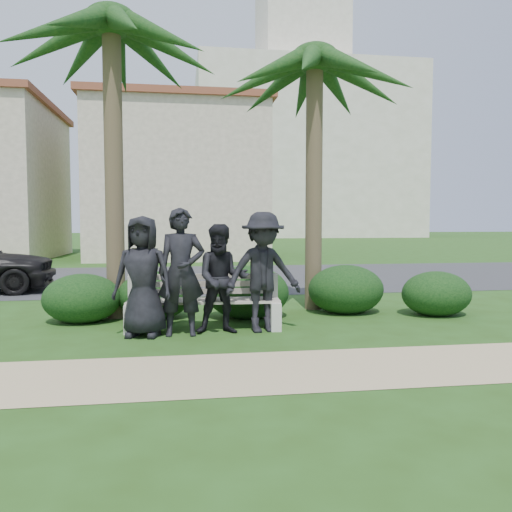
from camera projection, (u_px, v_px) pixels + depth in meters
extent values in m
plane|color=#264614|center=(242.00, 336.00, 7.40)|extent=(160.00, 160.00, 0.00)
cube|color=tan|center=(261.00, 371.00, 5.63)|extent=(30.00, 1.60, 0.01)
cube|color=#2D2D30|center=(211.00, 277.00, 15.30)|extent=(160.00, 8.00, 0.01)
cube|color=#B8AA8A|center=(179.00, 186.00, 24.79)|extent=(8.00, 8.00, 7.00)
cube|color=brown|center=(178.00, 112.00, 24.55)|extent=(8.40, 8.40, 0.30)
cube|color=beige|center=(300.00, 157.00, 63.07)|extent=(26.00, 18.00, 20.00)
cube|color=beige|center=(301.00, 27.00, 62.01)|extent=(10.00, 10.00, 12.00)
cube|color=gray|center=(204.00, 302.00, 7.78)|extent=(2.41, 0.67, 0.04)
cube|color=gray|center=(203.00, 284.00, 8.00)|extent=(2.38, 0.17, 0.28)
cube|color=beige|center=(131.00, 318.00, 7.63)|extent=(0.19, 0.55, 0.44)
cube|color=beige|center=(274.00, 314.00, 7.96)|extent=(0.19, 0.55, 0.44)
imported|color=black|center=(143.00, 276.00, 7.33)|extent=(0.98, 0.75, 1.78)
imported|color=black|center=(181.00, 272.00, 7.37)|extent=(0.70, 0.46, 1.90)
imported|color=black|center=(222.00, 279.00, 7.52)|extent=(0.82, 0.65, 1.66)
imported|color=black|center=(263.00, 272.00, 7.64)|extent=(1.29, 0.88, 1.84)
ellipsoid|color=black|center=(82.00, 297.00, 8.42)|extent=(1.30, 1.07, 0.85)
ellipsoid|color=black|center=(155.00, 294.00, 8.77)|extent=(1.30, 1.08, 0.85)
ellipsoid|color=black|center=(247.00, 294.00, 8.79)|extent=(1.27, 1.05, 0.83)
ellipsoid|color=black|center=(248.00, 291.00, 8.81)|extent=(1.46, 1.21, 0.95)
ellipsoid|color=black|center=(346.00, 288.00, 9.30)|extent=(1.42, 1.17, 0.92)
ellipsoid|color=black|center=(436.00, 292.00, 9.06)|extent=(1.26, 1.04, 0.82)
cylinder|color=brown|center=(114.00, 172.00, 8.66)|extent=(0.32, 0.32, 5.11)
cylinder|color=brown|center=(314.00, 185.00, 9.58)|extent=(0.32, 0.32, 4.79)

